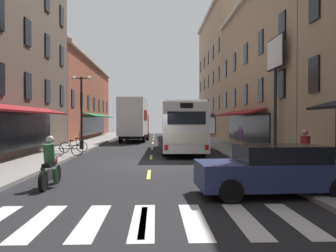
{
  "coord_description": "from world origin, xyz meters",
  "views": [
    {
      "loc": [
        0.27,
        -17.5,
        2.16
      ],
      "look_at": [
        1.07,
        5.34,
        1.78
      ],
      "focal_mm": 37.56,
      "sensor_mm": 36.0,
      "label": 1
    }
  ],
  "objects_px": {
    "billboard_sign": "(275,67)",
    "sedan_near": "(275,170)",
    "sedan_mid": "(139,132)",
    "street_lamp_twin": "(82,109)",
    "pedestrian_mid": "(305,152)",
    "bicycle_near": "(74,147)",
    "bicycle_mid": "(68,150)",
    "pedestrian_near": "(240,139)",
    "box_truck": "(134,120)",
    "transit_bus": "(182,126)",
    "motorcycle_rider": "(50,165)"
  },
  "relations": [
    {
      "from": "billboard_sign",
      "to": "sedan_near",
      "type": "distance_m",
      "value": 11.23
    },
    {
      "from": "sedan_mid",
      "to": "street_lamp_twin",
      "type": "bearing_deg",
      "value": -98.64
    },
    {
      "from": "pedestrian_mid",
      "to": "street_lamp_twin",
      "type": "xyz_separation_m",
      "value": [
        -10.72,
        12.05,
        1.98
      ]
    },
    {
      "from": "sedan_mid",
      "to": "street_lamp_twin",
      "type": "relative_size",
      "value": 0.86
    },
    {
      "from": "bicycle_near",
      "to": "bicycle_mid",
      "type": "relative_size",
      "value": 0.99
    },
    {
      "from": "street_lamp_twin",
      "to": "pedestrian_near",
      "type": "bearing_deg",
      "value": -21.63
    },
    {
      "from": "box_truck",
      "to": "bicycle_near",
      "type": "xyz_separation_m",
      "value": [
        -2.99,
        -13.07,
        -1.66
      ]
    },
    {
      "from": "billboard_sign",
      "to": "transit_bus",
      "type": "distance_m",
      "value": 7.66
    },
    {
      "from": "sedan_near",
      "to": "pedestrian_near",
      "type": "xyz_separation_m",
      "value": [
        1.6,
        10.84,
        0.3
      ]
    },
    {
      "from": "billboard_sign",
      "to": "street_lamp_twin",
      "type": "xyz_separation_m",
      "value": [
        -11.98,
        5.14,
        -2.2
      ]
    },
    {
      "from": "sedan_mid",
      "to": "bicycle_near",
      "type": "distance_m",
      "value": 22.82
    },
    {
      "from": "sedan_mid",
      "to": "bicycle_near",
      "type": "height_order",
      "value": "sedan_mid"
    },
    {
      "from": "transit_bus",
      "to": "sedan_mid",
      "type": "distance_m",
      "value": 20.76
    },
    {
      "from": "bicycle_near",
      "to": "pedestrian_near",
      "type": "relative_size",
      "value": 0.99
    },
    {
      "from": "bicycle_near",
      "to": "pedestrian_mid",
      "type": "xyz_separation_m",
      "value": [
        10.65,
        -9.33,
        0.5
      ]
    },
    {
      "from": "bicycle_near",
      "to": "transit_bus",
      "type": "bearing_deg",
      "value": 18.15
    },
    {
      "from": "transit_bus",
      "to": "motorcycle_rider",
      "type": "bearing_deg",
      "value": -111.8
    },
    {
      "from": "sedan_near",
      "to": "motorcycle_rider",
      "type": "bearing_deg",
      "value": 167.93
    },
    {
      "from": "billboard_sign",
      "to": "bicycle_mid",
      "type": "xyz_separation_m",
      "value": [
        -11.7,
        0.12,
        -4.68
      ]
    },
    {
      "from": "box_truck",
      "to": "pedestrian_mid",
      "type": "xyz_separation_m",
      "value": [
        7.66,
        -22.4,
        -1.16
      ]
    },
    {
      "from": "bicycle_near",
      "to": "pedestrian_mid",
      "type": "distance_m",
      "value": 14.17
    },
    {
      "from": "billboard_sign",
      "to": "bicycle_near",
      "type": "relative_size",
      "value": 4.0
    },
    {
      "from": "pedestrian_mid",
      "to": "street_lamp_twin",
      "type": "bearing_deg",
      "value": 84.39
    },
    {
      "from": "box_truck",
      "to": "bicycle_near",
      "type": "distance_m",
      "value": 13.51
    },
    {
      "from": "bicycle_near",
      "to": "bicycle_mid",
      "type": "height_order",
      "value": "same"
    },
    {
      "from": "billboard_sign",
      "to": "bicycle_mid",
      "type": "bearing_deg",
      "value": 179.41
    },
    {
      "from": "box_truck",
      "to": "sedan_near",
      "type": "height_order",
      "value": "box_truck"
    },
    {
      "from": "sedan_near",
      "to": "motorcycle_rider",
      "type": "relative_size",
      "value": 2.15
    },
    {
      "from": "pedestrian_near",
      "to": "pedestrian_mid",
      "type": "height_order",
      "value": "pedestrian_near"
    },
    {
      "from": "bicycle_mid",
      "to": "pedestrian_mid",
      "type": "xyz_separation_m",
      "value": [
        10.45,
        -7.03,
        0.5
      ]
    },
    {
      "from": "billboard_sign",
      "to": "pedestrian_mid",
      "type": "bearing_deg",
      "value": -100.33
    },
    {
      "from": "billboard_sign",
      "to": "pedestrian_near",
      "type": "height_order",
      "value": "billboard_sign"
    },
    {
      "from": "sedan_near",
      "to": "sedan_mid",
      "type": "relative_size",
      "value": 1.02
    },
    {
      "from": "sedan_near",
      "to": "sedan_mid",
      "type": "xyz_separation_m",
      "value": [
        -5.6,
        34.8,
        -0.02
      ]
    },
    {
      "from": "billboard_sign",
      "to": "sedan_mid",
      "type": "distance_m",
      "value": 26.97
    },
    {
      "from": "pedestrian_mid",
      "to": "transit_bus",
      "type": "bearing_deg",
      "value": 60.48
    },
    {
      "from": "billboard_sign",
      "to": "bicycle_mid",
      "type": "relative_size",
      "value": 3.96
    },
    {
      "from": "sedan_mid",
      "to": "bicycle_near",
      "type": "bearing_deg",
      "value": -97.45
    },
    {
      "from": "bicycle_near",
      "to": "sedan_mid",
      "type": "bearing_deg",
      "value": 82.55
    },
    {
      "from": "bicycle_near",
      "to": "street_lamp_twin",
      "type": "relative_size",
      "value": 0.33
    },
    {
      "from": "sedan_near",
      "to": "pedestrian_near",
      "type": "bearing_deg",
      "value": 81.62
    },
    {
      "from": "box_truck",
      "to": "motorcycle_rider",
      "type": "xyz_separation_m",
      "value": [
        -1.25,
        -23.78,
        -1.45
      ]
    },
    {
      "from": "sedan_near",
      "to": "motorcycle_rider",
      "type": "xyz_separation_m",
      "value": [
        -6.82,
        1.46,
        -0.03
      ]
    },
    {
      "from": "motorcycle_rider",
      "to": "pedestrian_mid",
      "type": "bearing_deg",
      "value": 8.83
    },
    {
      "from": "billboard_sign",
      "to": "bicycle_mid",
      "type": "distance_m",
      "value": 12.61
    },
    {
      "from": "motorcycle_rider",
      "to": "bicycle_near",
      "type": "height_order",
      "value": "motorcycle_rider"
    },
    {
      "from": "pedestrian_near",
      "to": "pedestrian_mid",
      "type": "distance_m",
      "value": 8.01
    },
    {
      "from": "billboard_sign",
      "to": "bicycle_near",
      "type": "xyz_separation_m",
      "value": [
        -11.91,
        2.42,
        -4.68
      ]
    },
    {
      "from": "billboard_sign",
      "to": "pedestrian_mid",
      "type": "xyz_separation_m",
      "value": [
        -1.26,
        -6.91,
        -4.18
      ]
    },
    {
      "from": "motorcycle_rider",
      "to": "street_lamp_twin",
      "type": "bearing_deg",
      "value": 97.67
    }
  ]
}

